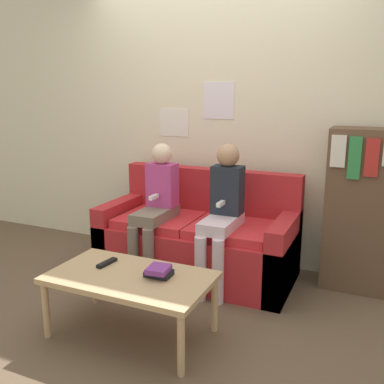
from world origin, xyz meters
The scene contains 9 objects.
ground_plane centered at (0.00, 0.00, 0.00)m, with size 10.00×10.00×0.00m, color brown.
wall_back centered at (0.00, 0.97, 1.30)m, with size 8.00×0.06×2.60m.
couch centered at (0.00, 0.50, 0.30)m, with size 1.62×0.76×0.88m.
coffee_table centered at (-0.02, -0.56, 0.37)m, with size 1.03×0.59×0.41m.
person_left centered at (-0.31, 0.31, 0.64)m, with size 0.24×0.53×1.13m.
person_right centered at (0.28, 0.32, 0.65)m, with size 0.24×0.53×1.15m.
tv_remote centered at (-0.25, -0.48, 0.42)m, with size 0.06×0.17×0.02m.
book_stack centered at (0.16, -0.51, 0.45)m, with size 0.17×0.16×0.07m.
bookshelf centered at (1.25, 0.77, 0.64)m, with size 0.51×0.33×1.28m.
Camera 1 is at (1.37, -2.70, 1.54)m, focal length 40.00 mm.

